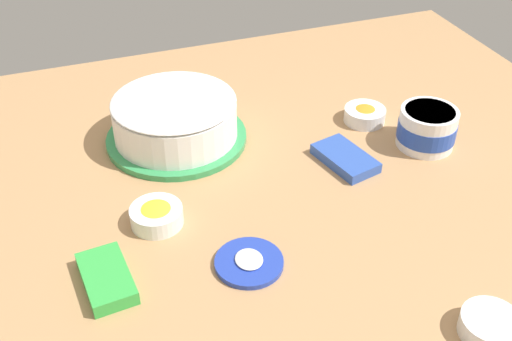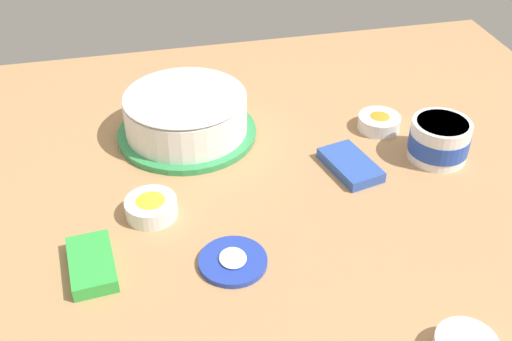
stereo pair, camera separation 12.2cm
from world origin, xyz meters
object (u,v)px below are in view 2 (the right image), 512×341
Objects in this scene: frosting_tub_lid at (233,261)px; candy_box_upper at (350,165)px; sprinkle_bowl_orange at (379,122)px; frosted_cake at (186,115)px; candy_box_lower at (92,264)px; frosting_tub at (439,139)px; sprinkle_bowl_yellow at (151,206)px.

frosting_tub_lid is 0.86× the size of candy_box_upper.
frosting_tub_lid is 0.53m from sprinkle_bowl_orange.
sprinkle_bowl_orange reaches higher than frosting_tub_lid.
frosted_cake is 2.33× the size of candy_box_lower.
frosted_cake is 3.25× the size of sprinkle_bowl_orange.
frosting_tub reaches higher than sprinkle_bowl_yellow.
sprinkle_bowl_orange is 0.71m from candy_box_lower.
frosting_tub is 0.20m from candy_box_upper.
frosting_tub_lid is at bearing 3.04° from frosted_cake.
sprinkle_bowl_yellow reaches higher than candy_box_lower.
sprinkle_bowl_yellow is at bearing 132.13° from candy_box_lower.
frosting_tub_lid is 0.20m from sprinkle_bowl_yellow.
candy_box_upper is at bearing 103.08° from candy_box_lower.
frosting_tub reaches higher than candy_box_upper.
sprinkle_bowl_yellow reaches higher than candy_box_upper.
frosting_tub is at bearing 114.08° from frosting_tub_lid.
candy_box_upper is (-0.05, 0.41, -0.01)m from sprinkle_bowl_yellow.
candy_box_lower reaches higher than candy_box_upper.
frosting_tub_lid is at bearing 75.34° from candy_box_lower.
frosted_cake is at bearing -99.27° from sprinkle_bowl_orange.
frosted_cake reaches higher than sprinkle_bowl_orange.
sprinkle_bowl_orange is at bearing 130.61° from frosting_tub_lid.
sprinkle_bowl_orange is 0.72× the size of candy_box_lower.
frosted_cake is 0.54m from frosting_tub.
sprinkle_bowl_yellow is (0.26, -0.10, -0.03)m from frosted_cake.
frosted_cake is 0.37m from candy_box_upper.
frosting_tub is at bearing 95.25° from sprinkle_bowl_yellow.
frosting_tub is 0.74m from candy_box_lower.
candy_box_upper reaches higher than frosting_tub_lid.
sprinkle_bowl_yellow reaches higher than frosting_tub_lid.
sprinkle_bowl_yellow is 0.16m from candy_box_lower.
frosting_tub is 0.15m from sprinkle_bowl_orange.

